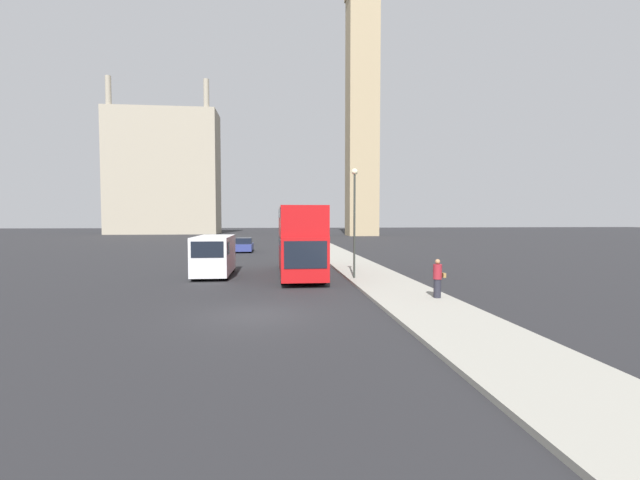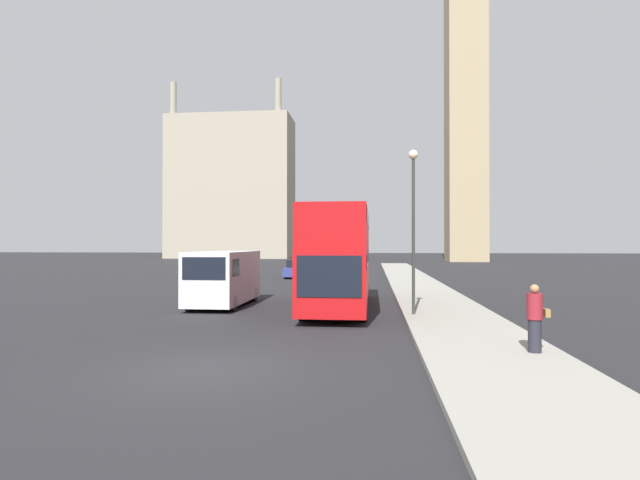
{
  "view_description": "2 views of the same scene",
  "coord_description": "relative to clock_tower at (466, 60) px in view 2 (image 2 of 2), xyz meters",
  "views": [
    {
      "loc": [
        0.75,
        -16.1,
        3.63
      ],
      "look_at": [
        3.74,
        11.82,
        2.21
      ],
      "focal_mm": 24.0,
      "sensor_mm": 36.0,
      "label": 1
    },
    {
      "loc": [
        3.8,
        -11.14,
        2.86
      ],
      "look_at": [
        0.59,
        19.4,
        3.11
      ],
      "focal_mm": 28.0,
      "sensor_mm": 36.0,
      "label": 2
    }
  ],
  "objects": [
    {
      "name": "sidewalk_strip",
      "position": [
        -12.33,
        -72.95,
        -33.24
      ],
      "size": [
        3.61,
        120.0,
        0.15
      ],
      "color": "gray",
      "rests_on": "ground_plane"
    },
    {
      "name": "clock_tower",
      "position": [
        0.0,
        0.0,
        0.0
      ],
      "size": [
        6.66,
        6.83,
        65.12
      ],
      "color": "tan",
      "rests_on": "ground_plane"
    },
    {
      "name": "pedestrian",
      "position": [
        -11.28,
        -71.1,
        -32.31
      ],
      "size": [
        0.54,
        0.38,
        1.7
      ],
      "color": "#23232D",
      "rests_on": "sidewalk_strip"
    },
    {
      "name": "red_double_decker_bus",
      "position": [
        -16.8,
        -61.86,
        -30.9
      ],
      "size": [
        2.57,
        10.78,
        4.32
      ],
      "color": "#B71114",
      "rests_on": "ground_plane"
    },
    {
      "name": "building_block_distant",
      "position": [
        -44.04,
        15.28,
        -18.94
      ],
      "size": [
        24.85,
        10.32,
        34.96
      ],
      "color": "#9E937F",
      "rests_on": "ground_plane"
    },
    {
      "name": "street_lamp",
      "position": [
        -13.75,
        -64.55,
        -29.05
      ],
      "size": [
        0.36,
        0.36,
        6.36
      ],
      "color": "#2D332D",
      "rests_on": "sidewalk_strip"
    },
    {
      "name": "ground_plane",
      "position": [
        -19.14,
        -72.95,
        -33.31
      ],
      "size": [
        300.0,
        300.0,
        0.0
      ],
      "primitive_type": "plane",
      "color": "black"
    },
    {
      "name": "parked_sedan",
      "position": [
        -21.68,
        -41.95,
        -32.63
      ],
      "size": [
        1.82,
        4.57,
        1.51
      ],
      "color": "navy",
      "rests_on": "ground_plane"
    },
    {
      "name": "white_van",
      "position": [
        -22.18,
        -61.68,
        -31.97
      ],
      "size": [
        2.18,
        5.59,
        2.51
      ],
      "color": "silver",
      "rests_on": "ground_plane"
    }
  ]
}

